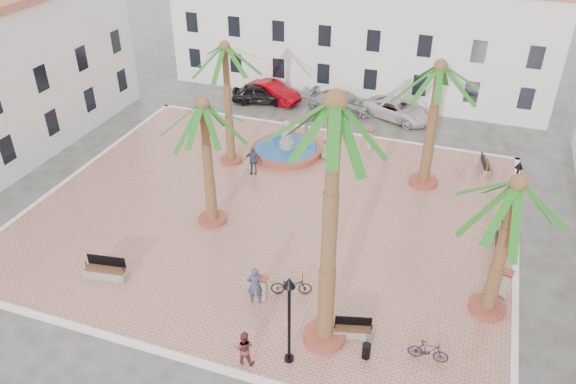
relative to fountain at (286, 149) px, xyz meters
name	(u,v)px	position (x,y,z in m)	size (l,w,h in m)	color
ground	(271,213)	(1.47, -6.66, -0.47)	(120.00, 120.00, 0.00)	#56544F
plaza	(271,212)	(1.47, -6.66, -0.40)	(26.00, 22.00, 0.15)	#B07061
kerb_n	(326,131)	(1.47, 4.34, -0.39)	(26.30, 0.30, 0.16)	silver
kerb_s	(174,356)	(1.47, -17.66, -0.39)	(26.30, 0.30, 0.16)	silver
kerb_e	(516,261)	(14.47, -6.66, -0.39)	(0.30, 22.30, 0.16)	silver
kerb_w	(78,173)	(-11.53, -6.66, -0.39)	(0.30, 22.30, 0.16)	silver
building_north	(359,31)	(1.47, 13.33, 4.29)	(30.40, 7.40, 9.50)	silver
fountain	(286,149)	(0.00, 0.00, 0.00)	(4.62, 4.62, 2.39)	#A34434
palm_nw	(225,59)	(-3.01, -2.13, 6.44)	(4.60, 4.60, 7.89)	#A34434
palm_sw	(204,119)	(-1.21, -8.61, 5.73)	(5.03, 5.03, 7.22)	#A34434
palm_s	(334,131)	(6.95, -14.79, 9.23)	(5.77, 5.77, 11.02)	#A34434
palm_e	(514,201)	(13.26, -10.75, 5.38)	(5.22, 5.22, 6.89)	#A34434
palm_ne	(438,81)	(9.08, -0.80, 6.15)	(5.50, 5.50, 7.75)	#A34434
bench_s	(106,272)	(-3.91, -14.50, -0.03)	(2.08, 0.92, 1.06)	gray
bench_se	(353,331)	(8.02, -14.24, -0.08)	(1.70, 0.90, 0.86)	gray
bench_e	(499,242)	(13.58, -5.77, -0.09)	(0.54, 1.62, 0.85)	gray
bench_ne	(485,167)	(12.52, 2.08, -0.07)	(0.85, 1.80, 0.91)	gray
lamppost_s	(289,306)	(5.94, -16.37, 2.58)	(0.47, 0.47, 4.29)	black
lamppost_e	(515,182)	(13.87, -3.56, 2.26)	(0.42, 0.42, 3.82)	black
bollard_se	(263,288)	(3.66, -13.45, 0.32)	(0.47, 0.47, 1.25)	gray
bollard_n	(370,139)	(5.00, 2.53, 0.39)	(0.51, 0.51, 1.37)	gray
bollard_e	(505,283)	(13.87, -9.62, 0.40)	(0.59, 0.59, 1.40)	gray
litter_bin	(366,351)	(8.80, -15.21, 0.02)	(0.35, 0.35, 0.69)	black
cyclist_a	(255,285)	(3.41, -13.74, 0.65)	(0.71, 0.47, 1.96)	#373B54
bicycle_a	(291,285)	(4.76, -12.69, 0.17)	(0.66, 1.89, 0.99)	black
cyclist_b	(244,348)	(4.32, -17.06, 0.48)	(0.78, 0.61, 1.61)	maroon
bicycle_b	(428,351)	(11.14, -14.53, 0.16)	(0.46, 1.62, 0.97)	black
pedestrian_fountain_a	(326,148)	(2.64, 0.16, 0.47)	(0.78, 0.51, 1.59)	#856951
pedestrian_fountain_b	(253,160)	(-1.07, -3.12, 0.59)	(1.07, 0.45, 1.83)	#3A4A60
pedestrian_north	(307,127)	(0.63, 2.56, 0.56)	(1.14, 0.66, 1.76)	#525257
pedestrian_east	(507,237)	(13.87, -6.19, 0.59)	(1.69, 0.54, 1.82)	#6C6254
car_black	(260,94)	(-4.95, 7.67, 0.27)	(1.76, 4.38, 1.49)	black
car_red	(272,92)	(-4.14, 8.34, 0.29)	(1.61, 4.62, 1.52)	#920109
car_silver	(341,102)	(1.52, 8.29, 0.25)	(2.02, 4.96, 1.44)	#9998A0
car_white	(397,110)	(5.87, 8.23, 0.25)	(2.39, 5.19, 1.44)	silver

